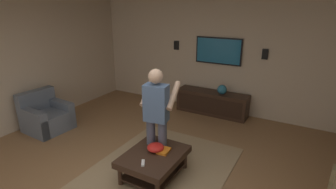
{
  "coord_description": "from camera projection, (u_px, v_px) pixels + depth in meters",
  "views": [
    {
      "loc": [
        -2.55,
        -1.98,
        2.54
      ],
      "look_at": [
        1.17,
        0.13,
        1.06
      ],
      "focal_mm": 28.15,
      "sensor_mm": 36.0,
      "label": 1
    }
  ],
  "objects": [
    {
      "name": "wall_speaker_right",
      "position": [
        176.0,
        45.0,
        6.67
      ],
      "size": [
        0.06,
        0.12,
        0.22
      ],
      "primitive_type": "cube",
      "color": "black"
    },
    {
      "name": "area_rug",
      "position": [
        161.0,
        169.0,
        4.26
      ],
      "size": [
        2.52,
        2.03,
        0.01
      ],
      "primitive_type": "cube",
      "color": "#9E8460",
      "rests_on": "ground"
    },
    {
      "name": "media_console",
      "position": [
        212.0,
        103.0,
        6.36
      ],
      "size": [
        0.45,
        1.7,
        0.55
      ],
      "rotation": [
        0.0,
        0.0,
        3.14
      ],
      "color": "#332116",
      "rests_on": "ground"
    },
    {
      "name": "ground_plane",
      "position": [
        136.0,
        187.0,
        3.85
      ],
      "size": [
        8.23,
        8.23,
        0.0
      ],
      "primitive_type": "plane",
      "color": "olive"
    },
    {
      "name": "remote_white",
      "position": [
        143.0,
        163.0,
        3.71
      ],
      "size": [
        0.15,
        0.12,
        0.02
      ],
      "primitive_type": "cube",
      "rotation": [
        0.0,
        0.0,
        0.55
      ],
      "color": "white",
      "rests_on": "coffee_table"
    },
    {
      "name": "armchair",
      "position": [
        46.0,
        117.0,
        5.54
      ],
      "size": [
        0.84,
        0.85,
        0.82
      ],
      "rotation": [
        0.0,
        0.0,
        -1.63
      ],
      "color": "slate",
      "rests_on": "ground"
    },
    {
      "name": "book",
      "position": [
        164.0,
        151.0,
        4.01
      ],
      "size": [
        0.24,
        0.18,
        0.04
      ],
      "primitive_type": "cube",
      "rotation": [
        0.0,
        0.0,
        3.24
      ],
      "color": "orange",
      "rests_on": "coffee_table"
    },
    {
      "name": "vase_round",
      "position": [
        222.0,
        90.0,
        6.08
      ],
      "size": [
        0.22,
        0.22,
        0.22
      ],
      "primitive_type": "sphere",
      "color": "teal",
      "rests_on": "media_console"
    },
    {
      "name": "bowl",
      "position": [
        156.0,
        147.0,
        4.02
      ],
      "size": [
        0.26,
        0.26,
        0.12
      ],
      "primitive_type": "ellipsoid",
      "color": "red",
      "rests_on": "coffee_table"
    },
    {
      "name": "wall_speaker_left",
      "position": [
        265.0,
        54.0,
        5.67
      ],
      "size": [
        0.06,
        0.12,
        0.22
      ],
      "primitive_type": "cube",
      "color": "black"
    },
    {
      "name": "tv",
      "position": [
        218.0,
        51.0,
        6.16
      ],
      "size": [
        0.05,
        1.11,
        0.62
      ],
      "rotation": [
        0.0,
        0.0,
        3.14
      ],
      "color": "black"
    },
    {
      "name": "wall_back_tv",
      "position": [
        220.0,
        57.0,
        6.27
      ],
      "size": [
        0.1,
        6.73,
        2.69
      ],
      "primitive_type": "cube",
      "color": "#C6B299",
      "rests_on": "ground"
    },
    {
      "name": "coffee_table",
      "position": [
        154.0,
        160.0,
        4.0
      ],
      "size": [
        1.0,
        0.8,
        0.4
      ],
      "color": "#332116",
      "rests_on": "ground"
    },
    {
      "name": "person_standing",
      "position": [
        157.0,
        113.0,
        4.07
      ],
      "size": [
        0.59,
        0.6,
        1.64
      ],
      "rotation": [
        0.0,
        0.0,
        0.16
      ],
      "color": "#4C5166",
      "rests_on": "ground"
    }
  ]
}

